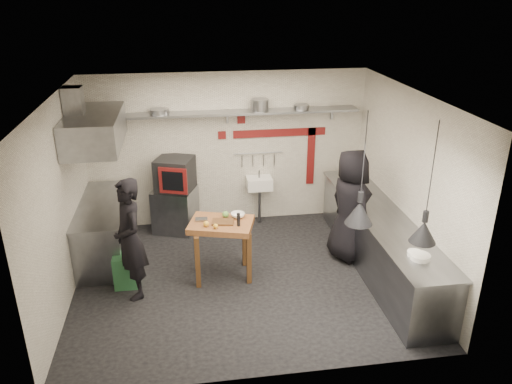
{
  "coord_description": "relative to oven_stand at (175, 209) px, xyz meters",
  "views": [
    {
      "loc": [
        -0.78,
        -6.51,
        4.18
      ],
      "look_at": [
        0.25,
        0.3,
        1.3
      ],
      "focal_mm": 35.0,
      "sensor_mm": 36.0,
      "label": 1
    }
  ],
  "objects": [
    {
      "name": "lemon_a",
      "position": [
        0.47,
        -1.8,
        0.56
      ],
      "size": [
        0.09,
        0.09,
        0.09
      ],
      "primitive_type": "sphere",
      "rotation": [
        0.0,
        0.0,
        -0.03
      ],
      "color": "gold",
      "rests_on": "prep_table"
    },
    {
      "name": "red_tile_b",
      "position": [
        0.9,
        0.26,
        1.28
      ],
      "size": [
        0.14,
        0.02,
        0.14
      ],
      "primitive_type": "cube",
      "color": "maroon",
      "rests_on": "wall_back"
    },
    {
      "name": "shelf_bracket_left",
      "position": [
        -0.9,
        0.25,
        1.62
      ],
      "size": [
        0.04,
        0.06,
        0.24
      ],
      "primitive_type": "cube",
      "color": "slate",
      "rests_on": "wall_back"
    },
    {
      "name": "floor",
      "position": [
        1.0,
        -1.82,
        -0.4
      ],
      "size": [
        5.0,
        5.0,
        0.0
      ],
      "primitive_type": "plane",
      "color": "black",
      "rests_on": "ground"
    },
    {
      "name": "pan_mid_left",
      "position": [
        -0.1,
        0.1,
        1.78
      ],
      "size": [
        0.29,
        0.29,
        0.07
      ],
      "primitive_type": "cylinder",
      "rotation": [
        0.0,
        0.0,
        -0.4
      ],
      "color": "slate",
      "rests_on": "back_shelf"
    },
    {
      "name": "pepper_mill",
      "position": [
        0.94,
        -1.85,
        0.62
      ],
      "size": [
        0.05,
        0.05,
        0.2
      ],
      "primitive_type": "cylinder",
      "rotation": [
        0.0,
        0.0,
        -0.03
      ],
      "color": "black",
      "rests_on": "prep_table"
    },
    {
      "name": "lemon_b",
      "position": [
        0.6,
        -1.89,
        0.56
      ],
      "size": [
        0.08,
        0.08,
        0.07
      ],
      "primitive_type": "sphere",
      "rotation": [
        0.0,
        0.0,
        -0.07
      ],
      "color": "gold",
      "rests_on": "prep_table"
    },
    {
      "name": "oven_stand",
      "position": [
        0.0,
        0.0,
        0.0
      ],
      "size": [
        0.88,
        0.84,
        0.8
      ],
      "primitive_type": "cube",
      "rotation": [
        0.0,
        0.0,
        -0.35
      ],
      "color": "slate",
      "rests_on": "floor"
    },
    {
      "name": "stock_pot",
      "position": [
        1.56,
        0.1,
        1.84
      ],
      "size": [
        0.38,
        0.38,
        0.2
      ],
      "primitive_type": "cylinder",
      "rotation": [
        0.0,
        0.0,
        -0.3
      ],
      "color": "slate",
      "rests_on": "back_shelf"
    },
    {
      "name": "chef_right",
      "position": [
        2.77,
        -1.42,
        0.52
      ],
      "size": [
        0.83,
        1.04,
        1.85
      ],
      "primitive_type": "imported",
      "rotation": [
        0.0,
        0.0,
        1.87
      ],
      "color": "black",
      "rests_on": "floor"
    },
    {
      "name": "hand_sink",
      "position": [
        1.55,
        0.1,
        0.38
      ],
      "size": [
        0.46,
        0.34,
        0.22
      ],
      "primitive_type": "cube",
      "color": "white",
      "rests_on": "wall_back"
    },
    {
      "name": "counter_right",
      "position": [
        3.15,
        -1.82,
        0.05
      ],
      "size": [
        0.7,
        3.8,
        0.9
      ],
      "primitive_type": "cube",
      "color": "slate",
      "rests_on": "floor"
    },
    {
      "name": "cutting_board",
      "position": [
        0.72,
        -1.72,
        0.53
      ],
      "size": [
        0.35,
        0.27,
        0.02
      ],
      "primitive_type": "cube",
      "rotation": [
        0.0,
        0.0,
        -0.16
      ],
      "color": "#523319",
      "rests_on": "prep_table"
    },
    {
      "name": "counter_left_top",
      "position": [
        -1.15,
        -0.77,
        0.52
      ],
      "size": [
        0.76,
        2.0,
        0.03
      ],
      "primitive_type": "cube",
      "color": "slate",
      "rests_on": "counter_left"
    },
    {
      "name": "hood_duct",
      "position": [
        -1.35,
        -0.77,
        2.15
      ],
      "size": [
        0.28,
        0.28,
        0.5
      ],
      "primitive_type": "cube",
      "color": "slate",
      "rests_on": "ceiling"
    },
    {
      "name": "utensil_rail",
      "position": [
        1.55,
        0.24,
        0.92
      ],
      "size": [
        0.9,
        0.02,
        0.02
      ],
      "primitive_type": "cylinder",
      "rotation": [
        0.0,
        1.57,
        0.0
      ],
      "color": "slate",
      "rests_on": "wall_back"
    },
    {
      "name": "red_band_vert",
      "position": [
        2.55,
        0.26,
        0.8
      ],
      "size": [
        0.14,
        0.02,
        1.1
      ],
      "primitive_type": "cube",
      "color": "maroon",
      "rests_on": "wall_back"
    },
    {
      "name": "red_tile_a",
      "position": [
        1.25,
        0.26,
        1.55
      ],
      "size": [
        0.14,
        0.02,
        0.14
      ],
      "primitive_type": "cube",
      "color": "maroon",
      "rests_on": "wall_back"
    },
    {
      "name": "shelf_bracket_mid",
      "position": [
        1.0,
        0.25,
        1.62
      ],
      "size": [
        0.04,
        0.06,
        0.24
      ],
      "primitive_type": "cube",
      "color": "slate",
      "rests_on": "wall_back"
    },
    {
      "name": "veg_ball",
      "position": [
        0.78,
        -1.55,
        0.57
      ],
      "size": [
        0.13,
        0.13,
        0.1
      ],
      "primitive_type": "sphere",
      "rotation": [
        0.0,
        0.0,
        -0.32
      ],
      "color": "#5D9A3E",
      "rests_on": "prep_table"
    },
    {
      "name": "bowl",
      "position": [
        0.96,
        -1.56,
        0.55
      ],
      "size": [
        0.23,
        0.23,
        0.07
      ],
      "primitive_type": "imported",
      "rotation": [
        0.0,
        0.0,
        0.09
      ],
      "color": "white",
      "rests_on": "prep_table"
    },
    {
      "name": "ceiling",
      "position": [
        1.0,
        -1.82,
        2.4
      ],
      "size": [
        5.0,
        5.0,
        0.0
      ],
      "primitive_type": "plane",
      "color": "beige",
      "rests_on": "floor"
    },
    {
      "name": "oven_door",
      "position": [
        0.0,
        -0.34,
        0.69
      ],
      "size": [
        0.48,
        0.2,
        0.46
      ],
      "primitive_type": "cube",
      "rotation": [
        0.0,
        0.0,
        -0.35
      ],
      "color": "maroon",
      "rests_on": "combi_oven"
    },
    {
      "name": "back_shelf",
      "position": [
        1.0,
        0.1,
        1.72
      ],
      "size": [
        4.6,
        0.34,
        0.04
      ],
      "primitive_type": "cube",
      "color": "slate",
      "rests_on": "wall_back"
    },
    {
      "name": "green_bin",
      "position": [
        -0.74,
        -1.73,
        -0.15
      ],
      "size": [
        0.35,
        0.35,
        0.5
      ],
      "primitive_type": "cube",
      "rotation": [
        0.0,
        0.0,
        -0.0
      ],
      "color": "#296339",
      "rests_on": "floor"
    },
    {
      "name": "sink_tap",
      "position": [
        1.55,
        0.1,
        0.56
      ],
      "size": [
        0.03,
        0.03,
        0.14
      ],
      "primitive_type": "cylinder",
      "color": "slate",
      "rests_on": "hand_sink"
    },
    {
      "name": "sink_drain",
      "position": [
        1.55,
        0.06,
        -0.06
      ],
      "size": [
        0.06,
        0.06,
        0.66
      ],
      "primitive_type": "cylinder",
      "color": "slate",
      "rests_on": "floor"
    },
    {
      "name": "wall_back",
      "position": [
        1.0,
        0.28,
        1.0
      ],
      "size": [
        5.0,
        0.04,
        2.8
      ],
      "primitive_type": "cube",
      "color": "silver",
      "rests_on": "floor"
    },
    {
      "name": "pan_right",
      "position": [
        2.3,
        0.1,
        1.78
      ],
      "size": [
        0.36,
        0.36,
        0.08
      ],
      "primitive_type": "cylinder",
      "rotation": [
        0.0,
        0.0,
        0.41
      ],
      "color": "slate",
      "rests_on": "back_shelf"
    },
    {
      "name": "wall_right",
      "position": [
        3.5,
        -1.82,
        1.0
      ],
      "size": [
        0.04,
        4.2,
        2.8
      ],
      "primitive_type": "cube",
      "color": "silver",
      "rests_on": "floor"
    },
    {
      "name": "plate_stack",
      "position": [
        3.12,
        -3.16,
        0.56
      ],
      "size": [
        0.28,
        0.28,
        0.07
      ],
      "primitive_type": "cylinder",
      "rotation": [
        0.0,
        0.0,
        -0.1
      ],
      "color": "white",
      "rests_on": "counter_right_top"
    },
    {
      "name": "heat_lamp_near",
      "position": [
        2.4,
        -2.79,
        1.66
      ],
      "size": [
        0.39,
        0.39,
        1.49
      ],
      "primitive_type": null,
      "rotation": [
        0.0,
        0.0,
        0.09
      ],
      "color": "black",
      "rests_on": "ceiling"
    },
    {
      "name": "counter_right_top",
      "position": [
        3.15,
        -1.82,
        0.52
      ],
      "size": [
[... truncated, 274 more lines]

